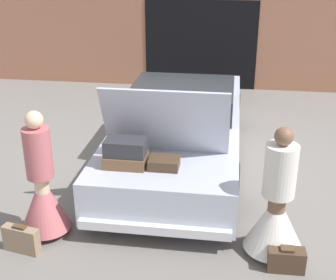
{
  "coord_description": "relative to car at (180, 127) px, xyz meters",
  "views": [
    {
      "loc": [
        0.86,
        -7.4,
        3.52
      ],
      "look_at": [
        0.0,
        -1.45,
        0.94
      ],
      "focal_mm": 50.0,
      "sensor_mm": 36.0,
      "label": 1
    }
  ],
  "objects": [
    {
      "name": "suitcase_beside_left_person",
      "position": [
        -1.59,
        -2.96,
        -0.4
      ],
      "size": [
        0.48,
        0.22,
        0.37
      ],
      "color": "#8C7259",
      "rests_on": "ground_plane"
    },
    {
      "name": "ground_plane",
      "position": [
        0.0,
        -0.01,
        -0.57
      ],
      "size": [
        40.0,
        40.0,
        0.0
      ],
      "primitive_type": "plane",
      "color": "slate"
    },
    {
      "name": "person_left",
      "position": [
        -1.44,
        -2.53,
        0.03
      ],
      "size": [
        0.64,
        0.64,
        1.68
      ],
      "rotation": [
        0.0,
        0.0,
        -1.54
      ],
      "color": "beige",
      "rests_on": "ground_plane"
    },
    {
      "name": "person_right",
      "position": [
        1.45,
        -2.54,
        0.01
      ],
      "size": [
        0.72,
        0.72,
        1.65
      ],
      "rotation": [
        0.0,
        0.0,
        1.59
      ],
      "color": "brown",
      "rests_on": "ground_plane"
    },
    {
      "name": "garage_wall_back",
      "position": [
        0.0,
        4.37,
        0.82
      ],
      "size": [
        12.0,
        0.14,
        2.8
      ],
      "color": "#9E664C",
      "rests_on": "ground_plane"
    },
    {
      "name": "suitcase_beside_right_person",
      "position": [
        1.58,
        -2.87,
        -0.43
      ],
      "size": [
        0.43,
        0.2,
        0.31
      ],
      "color": "#473323",
      "rests_on": "ground_plane"
    },
    {
      "name": "car",
      "position": [
        0.0,
        0.0,
        0.0
      ],
      "size": [
        2.04,
        5.36,
        1.81
      ],
      "color": "#B2B7C6",
      "rests_on": "ground_plane"
    }
  ]
}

